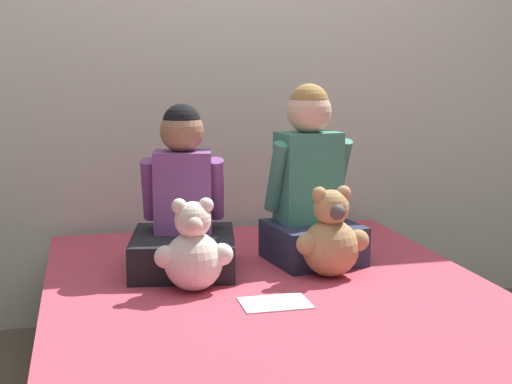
{
  "coord_description": "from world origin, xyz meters",
  "views": [
    {
      "loc": [
        -0.58,
        -2.1,
        1.14
      ],
      "look_at": [
        0.0,
        0.3,
        0.7
      ],
      "focal_mm": 50.0,
      "sensor_mm": 36.0,
      "label": 1
    }
  ],
  "objects_px": {
    "teddy_bear_held_by_left_child": "(193,252)",
    "sign_card": "(275,303)",
    "child_on_left": "(183,211)",
    "teddy_bear_held_by_right_child": "(331,239)",
    "child_on_right": "(310,188)",
    "bed": "(278,357)"
  },
  "relations": [
    {
      "from": "bed",
      "to": "teddy_bear_held_by_left_child",
      "type": "xyz_separation_m",
      "value": [
        -0.25,
        0.11,
        0.34
      ]
    },
    {
      "from": "bed",
      "to": "teddy_bear_held_by_right_child",
      "type": "height_order",
      "value": "teddy_bear_held_by_right_child"
    },
    {
      "from": "child_on_left",
      "to": "teddy_bear_held_by_left_child",
      "type": "height_order",
      "value": "child_on_left"
    },
    {
      "from": "bed",
      "to": "sign_card",
      "type": "xyz_separation_m",
      "value": [
        -0.03,
        -0.08,
        0.21
      ]
    },
    {
      "from": "bed",
      "to": "child_on_left",
      "type": "distance_m",
      "value": 0.62
    },
    {
      "from": "bed",
      "to": "child_on_right",
      "type": "height_order",
      "value": "child_on_right"
    },
    {
      "from": "teddy_bear_held_by_right_child",
      "to": "sign_card",
      "type": "relative_size",
      "value": 1.5
    },
    {
      "from": "bed",
      "to": "teddy_bear_held_by_right_child",
      "type": "relative_size",
      "value": 6.26
    },
    {
      "from": "bed",
      "to": "child_on_right",
      "type": "xyz_separation_m",
      "value": [
        0.23,
        0.38,
        0.48
      ]
    },
    {
      "from": "child_on_left",
      "to": "teddy_bear_held_by_right_child",
      "type": "xyz_separation_m",
      "value": [
        0.48,
        -0.22,
        -0.08
      ]
    },
    {
      "from": "child_on_right",
      "to": "teddy_bear_held_by_left_child",
      "type": "relative_size",
      "value": 2.16
    },
    {
      "from": "teddy_bear_held_by_left_child",
      "to": "sign_card",
      "type": "xyz_separation_m",
      "value": [
        0.22,
        -0.19,
        -0.13
      ]
    },
    {
      "from": "child_on_right",
      "to": "teddy_bear_held_by_right_child",
      "type": "xyz_separation_m",
      "value": [
        0.0,
        -0.22,
        -0.14
      ]
    },
    {
      "from": "child_on_left",
      "to": "teddy_bear_held_by_right_child",
      "type": "bearing_deg",
      "value": -14.82
    },
    {
      "from": "bed",
      "to": "teddy_bear_held_by_left_child",
      "type": "relative_size",
      "value": 6.5
    },
    {
      "from": "child_on_right",
      "to": "teddy_bear_held_by_left_child",
      "type": "bearing_deg",
      "value": -159.74
    },
    {
      "from": "teddy_bear_held_by_left_child",
      "to": "teddy_bear_held_by_right_child",
      "type": "distance_m",
      "value": 0.49
    },
    {
      "from": "teddy_bear_held_by_left_child",
      "to": "teddy_bear_held_by_right_child",
      "type": "height_order",
      "value": "teddy_bear_held_by_right_child"
    },
    {
      "from": "child_on_right",
      "to": "teddy_bear_held_by_right_child",
      "type": "relative_size",
      "value": 2.08
    },
    {
      "from": "child_on_left",
      "to": "teddy_bear_held_by_right_child",
      "type": "height_order",
      "value": "child_on_left"
    },
    {
      "from": "teddy_bear_held_by_left_child",
      "to": "sign_card",
      "type": "relative_size",
      "value": 1.45
    },
    {
      "from": "child_on_right",
      "to": "teddy_bear_held_by_left_child",
      "type": "distance_m",
      "value": 0.57
    }
  ]
}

